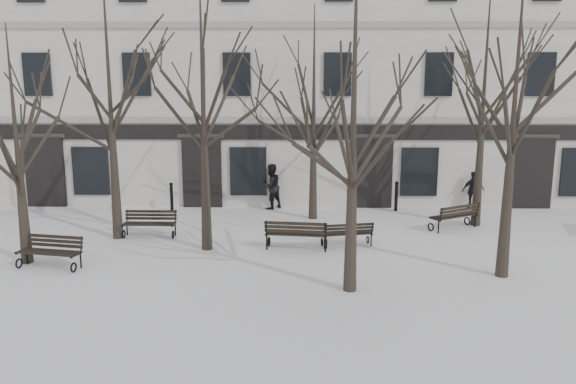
{
  "coord_description": "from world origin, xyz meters",
  "views": [
    {
      "loc": [
        0.42,
        -14.78,
        5.1
      ],
      "look_at": [
        0.12,
        3.0,
        1.61
      ],
      "focal_mm": 35.0,
      "sensor_mm": 36.0,
      "label": 1
    }
  ],
  "objects_px": {
    "tree_0": "(14,117)",
    "bench_4": "(455,215)",
    "tree_2": "(355,72)",
    "bench_0": "(50,251)",
    "tree_1": "(202,79)",
    "tree_3": "(516,80)",
    "bench_2": "(347,233)",
    "bench_1": "(296,233)",
    "bench_3": "(150,223)"
  },
  "relations": [
    {
      "from": "tree_0",
      "to": "tree_2",
      "type": "height_order",
      "value": "tree_2"
    },
    {
      "from": "tree_0",
      "to": "tree_3",
      "type": "height_order",
      "value": "tree_3"
    },
    {
      "from": "tree_1",
      "to": "bench_4",
      "type": "distance_m",
      "value": 9.88
    },
    {
      "from": "bench_0",
      "to": "bench_1",
      "type": "distance_m",
      "value": 7.09
    },
    {
      "from": "bench_0",
      "to": "tree_3",
      "type": "bearing_deg",
      "value": 8.62
    },
    {
      "from": "tree_2",
      "to": "bench_4",
      "type": "distance_m",
      "value": 8.74
    },
    {
      "from": "bench_2",
      "to": "bench_3",
      "type": "distance_m",
      "value": 6.6
    },
    {
      "from": "tree_1",
      "to": "bench_4",
      "type": "xyz_separation_m",
      "value": [
        8.34,
        2.5,
        -4.68
      ]
    },
    {
      "from": "bench_4",
      "to": "tree_1",
      "type": "bearing_deg",
      "value": -13.23
    },
    {
      "from": "tree_1",
      "to": "bench_4",
      "type": "relative_size",
      "value": 4.35
    },
    {
      "from": "tree_3",
      "to": "bench_4",
      "type": "bearing_deg",
      "value": 89.22
    },
    {
      "from": "bench_2",
      "to": "bench_4",
      "type": "relative_size",
      "value": 0.88
    },
    {
      "from": "bench_4",
      "to": "bench_1",
      "type": "bearing_deg",
      "value": -5.41
    },
    {
      "from": "bench_2",
      "to": "bench_1",
      "type": "bearing_deg",
      "value": 2.1
    },
    {
      "from": "tree_1",
      "to": "bench_4",
      "type": "height_order",
      "value": "tree_1"
    },
    {
      "from": "tree_0",
      "to": "tree_1",
      "type": "bearing_deg",
      "value": 15.8
    },
    {
      "from": "tree_0",
      "to": "bench_0",
      "type": "distance_m",
      "value": 3.8
    },
    {
      "from": "bench_2",
      "to": "bench_0",
      "type": "bearing_deg",
      "value": 3.14
    },
    {
      "from": "tree_3",
      "to": "bench_3",
      "type": "height_order",
      "value": "tree_3"
    },
    {
      "from": "bench_1",
      "to": "bench_3",
      "type": "height_order",
      "value": "bench_1"
    },
    {
      "from": "bench_1",
      "to": "tree_1",
      "type": "bearing_deg",
      "value": 6.36
    },
    {
      "from": "tree_1",
      "to": "bench_1",
      "type": "height_order",
      "value": "tree_1"
    },
    {
      "from": "tree_0",
      "to": "bench_4",
      "type": "xyz_separation_m",
      "value": [
        13.3,
        3.9,
        -3.65
      ]
    },
    {
      "from": "bench_0",
      "to": "bench_2",
      "type": "distance_m",
      "value": 8.73
    },
    {
      "from": "tree_0",
      "to": "tree_3",
      "type": "relative_size",
      "value": 0.81
    },
    {
      "from": "tree_0",
      "to": "bench_1",
      "type": "relative_size",
      "value": 3.36
    },
    {
      "from": "bench_0",
      "to": "bench_4",
      "type": "xyz_separation_m",
      "value": [
        12.42,
        4.33,
        0.02
      ]
    },
    {
      "from": "bench_3",
      "to": "bench_1",
      "type": "bearing_deg",
      "value": -15.97
    },
    {
      "from": "tree_1",
      "to": "bench_0",
      "type": "relative_size",
      "value": 4.45
    },
    {
      "from": "tree_2",
      "to": "bench_3",
      "type": "xyz_separation_m",
      "value": [
        -6.25,
        4.87,
        -4.85
      ]
    },
    {
      "from": "bench_1",
      "to": "bench_4",
      "type": "relative_size",
      "value": 1.04
    },
    {
      "from": "tree_3",
      "to": "bench_4",
      "type": "distance_m",
      "value": 6.7
    },
    {
      "from": "tree_1",
      "to": "tree_3",
      "type": "xyz_separation_m",
      "value": [
        8.27,
        -2.33,
        -0.03
      ]
    },
    {
      "from": "tree_2",
      "to": "bench_0",
      "type": "distance_m",
      "value": 9.65
    },
    {
      "from": "tree_3",
      "to": "bench_3",
      "type": "distance_m",
      "value": 12.02
    },
    {
      "from": "bench_0",
      "to": "bench_1",
      "type": "relative_size",
      "value": 0.94
    },
    {
      "from": "tree_0",
      "to": "tree_3",
      "type": "bearing_deg",
      "value": -4.01
    },
    {
      "from": "bench_0",
      "to": "bench_2",
      "type": "relative_size",
      "value": 1.12
    },
    {
      "from": "bench_1",
      "to": "bench_4",
      "type": "bearing_deg",
      "value": -148.41
    },
    {
      "from": "bench_0",
      "to": "bench_4",
      "type": "bearing_deg",
      "value": 30.16
    },
    {
      "from": "tree_1",
      "to": "bench_1",
      "type": "xyz_separation_m",
      "value": [
        2.77,
        -0.04,
        -4.66
      ]
    },
    {
      "from": "bench_1",
      "to": "bench_2",
      "type": "height_order",
      "value": "bench_1"
    },
    {
      "from": "bench_1",
      "to": "bench_3",
      "type": "distance_m",
      "value": 5.13
    },
    {
      "from": "tree_0",
      "to": "tree_2",
      "type": "xyz_separation_m",
      "value": [
        9.08,
        -2.04,
        1.16
      ]
    },
    {
      "from": "bench_0",
      "to": "bench_2",
      "type": "height_order",
      "value": "bench_0"
    },
    {
      "from": "tree_0",
      "to": "bench_2",
      "type": "xyz_separation_m",
      "value": [
        9.34,
        1.75,
        -3.72
      ]
    },
    {
      "from": "tree_0",
      "to": "bench_4",
      "type": "relative_size",
      "value": 3.49
    },
    {
      "from": "tree_1",
      "to": "tree_2",
      "type": "xyz_separation_m",
      "value": [
        4.11,
        -3.44,
        0.14
      ]
    },
    {
      "from": "bench_0",
      "to": "bench_3",
      "type": "distance_m",
      "value": 3.79
    },
    {
      "from": "tree_2",
      "to": "bench_4",
      "type": "bearing_deg",
      "value": 54.58
    }
  ]
}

